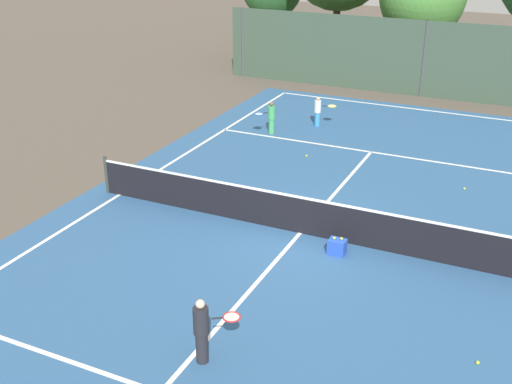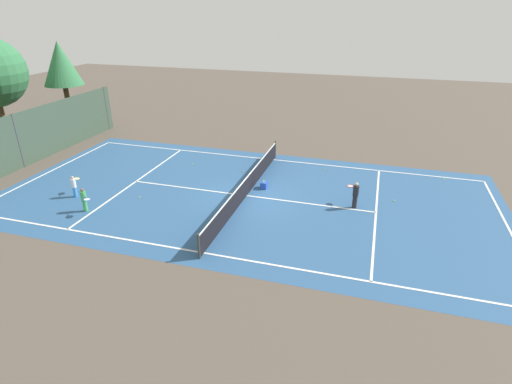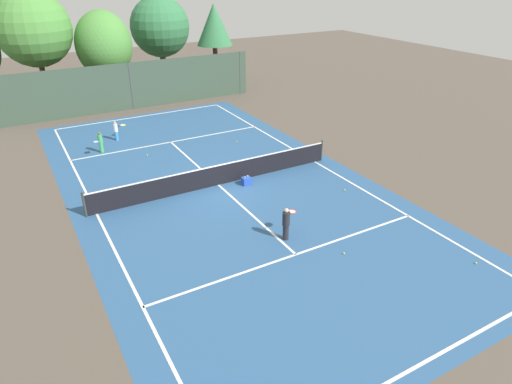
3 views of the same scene
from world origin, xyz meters
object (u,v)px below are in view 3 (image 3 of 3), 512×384
tennis_ball_0 (476,263)px  tennis_ball_4 (344,253)px  player_0 (100,142)px  tennis_ball_5 (237,142)px  player_2 (286,223)px  player_1 (116,130)px  tennis_ball_3 (262,162)px  ball_crate (246,181)px  tennis_ball_2 (147,155)px  tennis_ball_1 (345,190)px

tennis_ball_0 → tennis_ball_4: (-3.56, 2.68, 0.00)m
player_0 → tennis_ball_5: size_ratio=17.75×
tennis_ball_4 → tennis_ball_5: same height
player_2 → tennis_ball_0: bearing=-43.3°
player_1 → tennis_ball_3: player_1 is taller
player_1 → tennis_ball_5: bearing=-32.7°
player_1 → player_2: player_2 is taller
ball_crate → tennis_ball_0: ball_crate is taller
player_2 → tennis_ball_2: 10.67m
tennis_ball_5 → player_1: bearing=147.3°
player_0 → tennis_ball_3: (6.90, -5.49, -0.58)m
tennis_ball_3 → player_0: bearing=141.5°
tennis_ball_4 → player_1: bearing=104.7°
ball_crate → tennis_ball_5: bearing=67.4°
tennis_ball_0 → tennis_ball_1: (-0.33, 6.53, 0.00)m
ball_crate → player_1: bearing=112.7°
player_2 → ball_crate: size_ratio=3.06×
player_1 → tennis_ball_0: size_ratio=16.97×
player_2 → tennis_ball_4: 2.32m
ball_crate → tennis_ball_2: (-2.95, 5.70, -0.15)m
player_1 → tennis_ball_0: bearing=-67.2°
player_2 → tennis_ball_5: bearing=72.9°
player_0 → tennis_ball_5: (7.10, -2.20, -0.58)m
player_1 → tennis_ball_2: size_ratio=16.97×
ball_crate → tennis_ball_4: bearing=-87.1°
tennis_ball_0 → tennis_ball_1: size_ratio=1.00×
ball_crate → tennis_ball_2: bearing=117.4°
tennis_ball_4 → player_2: bearing=123.9°
ball_crate → tennis_ball_3: size_ratio=6.45×
player_1 → tennis_ball_2: 3.32m
ball_crate → tennis_ball_0: 10.07m
ball_crate → tennis_ball_3: 2.67m
player_2 → ball_crate: bearing=79.2°
player_2 → tennis_ball_3: (2.84, 6.60, -0.64)m
tennis_ball_2 → tennis_ball_5: 5.12m
player_2 → tennis_ball_4: (1.24, -1.85, -0.64)m
player_1 → tennis_ball_3: 9.05m
player_2 → tennis_ball_3: 7.21m
player_1 → player_2: size_ratio=0.86×
ball_crate → tennis_ball_0: size_ratio=6.45×
player_2 → tennis_ball_4: player_2 is taller
player_1 → tennis_ball_2: player_1 is taller
tennis_ball_2 → tennis_ball_3: (4.89, -3.86, 0.00)m
ball_crate → tennis_ball_3: (1.93, 1.84, -0.15)m
tennis_ball_1 → tennis_ball_3: size_ratio=1.00×
player_2 → tennis_ball_2: bearing=101.1°
player_2 → player_1: bearing=101.7°
tennis_ball_1 → tennis_ball_2: (-6.52, 8.45, 0.00)m
ball_crate → tennis_ball_1: size_ratio=6.45×
tennis_ball_2 → tennis_ball_3: bearing=-38.3°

